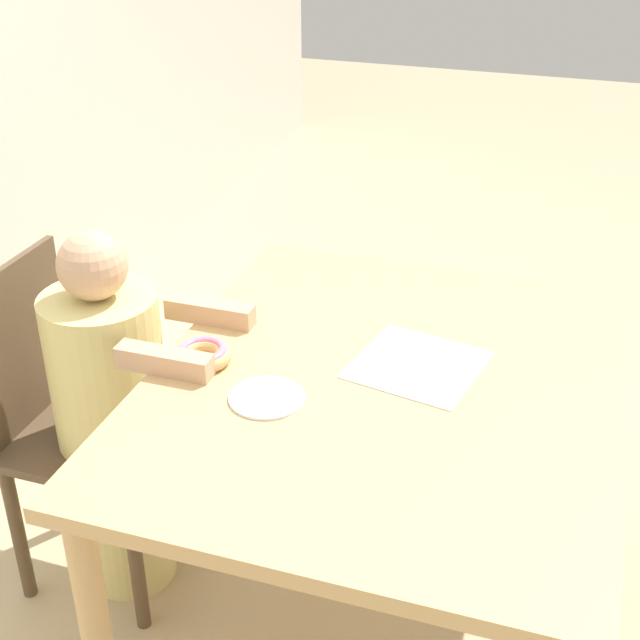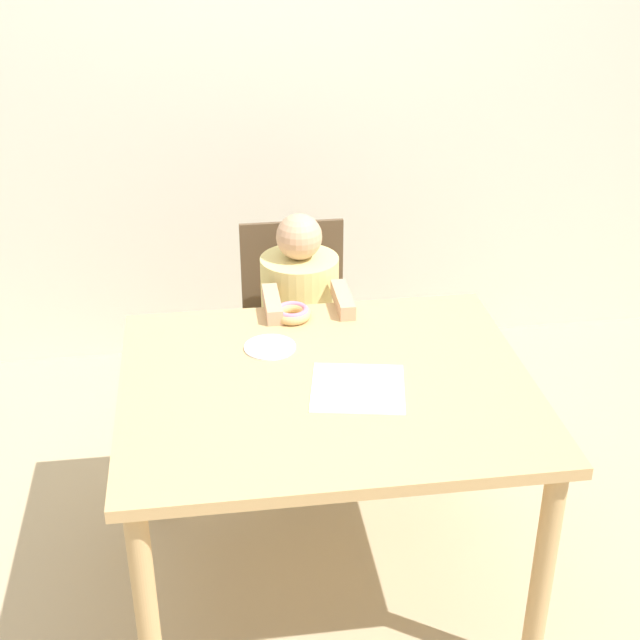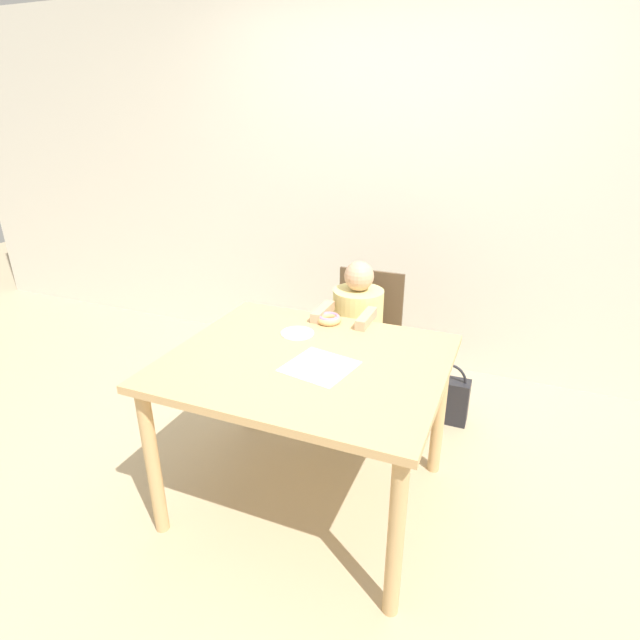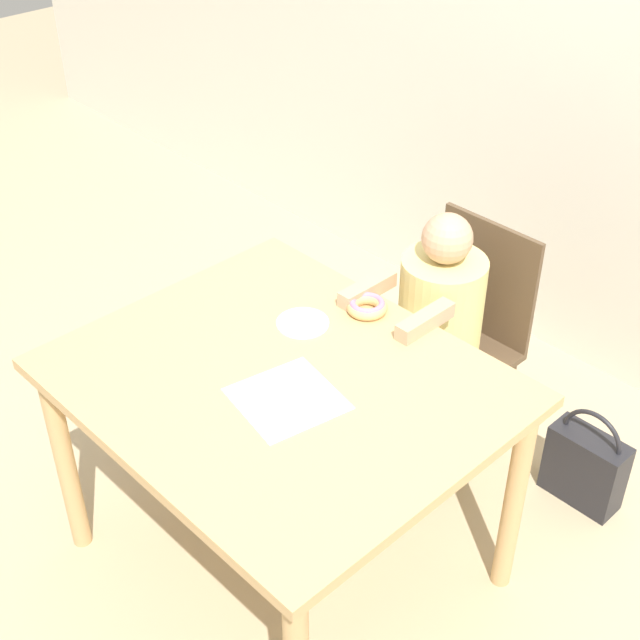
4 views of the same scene
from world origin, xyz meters
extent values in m
plane|color=tan|center=(0.00, 0.00, 0.00)|extent=(12.00, 12.00, 0.00)
cube|color=tan|center=(0.00, 0.00, 0.74)|extent=(1.17, 0.98, 0.03)
cylinder|color=tan|center=(0.52, -0.43, 0.36)|extent=(0.06, 0.06, 0.72)
cylinder|color=tan|center=(0.52, 0.43, 0.36)|extent=(0.06, 0.06, 0.72)
cube|color=brown|center=(0.01, 0.73, 0.44)|extent=(0.39, 0.40, 0.03)
cube|color=brown|center=(0.01, 0.93, 0.66)|extent=(0.39, 0.02, 0.43)
cylinder|color=brown|center=(-0.16, 0.57, 0.21)|extent=(0.04, 0.04, 0.42)
cylinder|color=brown|center=(0.17, 0.57, 0.21)|extent=(0.04, 0.04, 0.42)
cylinder|color=brown|center=(-0.16, 0.90, 0.21)|extent=(0.04, 0.04, 0.42)
cylinder|color=brown|center=(0.17, 0.90, 0.21)|extent=(0.04, 0.04, 0.42)
cylinder|color=#E0D17F|center=(0.01, 0.68, 0.22)|extent=(0.23, 0.23, 0.45)
cylinder|color=#E0D17F|center=(0.01, 0.68, 0.64)|extent=(0.27, 0.27, 0.39)
sphere|color=tan|center=(0.01, 0.68, 0.92)|extent=(0.16, 0.16, 0.16)
cube|color=tan|center=(-0.11, 0.46, 0.78)|extent=(0.05, 0.22, 0.05)
cube|color=tan|center=(0.12, 0.46, 0.78)|extent=(0.05, 0.22, 0.05)
torus|color=#DBB270|center=(-0.05, 0.40, 0.77)|extent=(0.12, 0.12, 0.04)
torus|color=pink|center=(-0.05, 0.40, 0.79)|extent=(0.11, 0.11, 0.02)
cube|color=white|center=(0.08, -0.05, 0.76)|extent=(0.30, 0.30, 0.00)
cube|color=#232328|center=(0.50, 0.91, 0.14)|extent=(0.26, 0.12, 0.27)
torus|color=#232328|center=(0.50, 0.91, 0.27)|extent=(0.21, 0.02, 0.21)
cylinder|color=white|center=(-0.14, 0.21, 0.76)|extent=(0.16, 0.16, 0.01)
camera|label=1|loc=(-1.54, -0.36, 1.77)|focal=50.00mm
camera|label=2|loc=(-0.32, -2.13, 2.08)|focal=50.00mm
camera|label=3|loc=(0.78, -1.73, 1.74)|focal=28.00mm
camera|label=4|loc=(1.44, -1.24, 2.29)|focal=50.00mm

